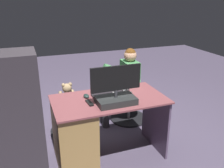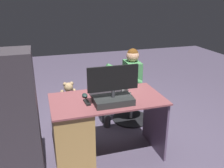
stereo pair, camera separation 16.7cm
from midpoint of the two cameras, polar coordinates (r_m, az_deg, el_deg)
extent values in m
plane|color=#4C4358|center=(3.36, -1.44, -12.57)|extent=(10.00, 10.00, 0.00)
cube|color=brown|center=(2.68, 0.68, -3.61)|extent=(1.24, 0.68, 0.02)
cube|color=#A47D45|center=(2.77, -7.68, -11.68)|extent=(0.40, 0.62, 0.73)
cube|color=#53425B|center=(3.07, 11.51, -8.60)|extent=(0.02, 0.61, 0.73)
cube|color=#262828|center=(2.55, 2.13, -3.85)|extent=(0.41, 0.26, 0.07)
cylinder|color=#333338|center=(2.52, 2.15, -2.32)|extent=(0.04, 0.04, 0.08)
cube|color=black|center=(2.46, 2.20, 1.32)|extent=(0.54, 0.02, 0.26)
cube|color=black|center=(2.47, 2.10, 1.42)|extent=(0.49, 0.00, 0.24)
cube|color=black|center=(2.77, 0.98, -2.41)|extent=(0.42, 0.14, 0.02)
ellipsoid|color=#1C2C2A|center=(2.72, -4.66, -2.69)|extent=(0.06, 0.10, 0.04)
cylinder|color=white|center=(2.79, 4.85, -1.45)|extent=(0.07, 0.07, 0.09)
cube|color=black|center=(2.57, -4.07, -4.33)|extent=(0.05, 0.15, 0.02)
cube|color=silver|center=(2.66, 4.08, -3.35)|extent=(0.29, 0.35, 0.02)
cylinder|color=black|center=(3.58, -8.20, -10.38)|extent=(0.54, 0.54, 0.03)
cylinder|color=gray|center=(3.49, -8.36, -7.75)|extent=(0.04, 0.04, 0.35)
cylinder|color=#39374C|center=(3.40, -8.53, -4.72)|extent=(0.41, 0.41, 0.06)
ellipsoid|color=#997C58|center=(3.35, -8.63, -2.93)|extent=(0.16, 0.14, 0.17)
sphere|color=#997C58|center=(3.30, -8.76, -0.75)|extent=(0.13, 0.13, 0.13)
sphere|color=beige|center=(3.35, -8.89, -0.59)|extent=(0.05, 0.05, 0.05)
sphere|color=#997C58|center=(3.29, -8.04, 0.10)|extent=(0.05, 0.05, 0.05)
sphere|color=#997C58|center=(3.28, -9.56, -0.06)|extent=(0.05, 0.05, 0.05)
cylinder|color=#997C58|center=(3.37, -7.38, -2.05)|extent=(0.05, 0.13, 0.09)
cylinder|color=#997C58|center=(3.35, -10.12, -2.34)|extent=(0.05, 0.13, 0.09)
cylinder|color=#997C58|center=(3.46, -8.12, -3.16)|extent=(0.05, 0.10, 0.05)
cylinder|color=#997C58|center=(3.45, -9.53, -3.31)|extent=(0.05, 0.10, 0.05)
cylinder|color=black|center=(3.83, 5.69, -8.09)|extent=(0.56, 0.56, 0.03)
cylinder|color=gray|center=(3.74, 5.79, -5.58)|extent=(0.04, 0.04, 0.35)
cylinder|color=#4C4E53|center=(3.66, 5.90, -2.71)|extent=(0.42, 0.42, 0.06)
cube|color=#3F7C48|center=(3.56, 6.06, 1.41)|extent=(0.21, 0.33, 0.50)
sphere|color=tan|center=(3.47, 6.26, 6.63)|extent=(0.18, 0.18, 0.18)
sphere|color=#563212|center=(3.46, 6.27, 6.92)|extent=(0.17, 0.17, 0.17)
cylinder|color=#3F7C48|center=(3.31, 5.37, 1.32)|extent=(0.39, 0.09, 0.24)
cylinder|color=#3F7C48|center=(3.65, 2.81, 3.24)|extent=(0.39, 0.09, 0.24)
cylinder|color=#38383D|center=(3.49, 3.44, -2.94)|extent=(0.42, 0.13, 0.11)
cylinder|color=#38383D|center=(3.52, 0.22, -6.92)|extent=(0.10, 0.10, 0.43)
cylinder|color=#38383D|center=(3.64, 2.38, -1.91)|extent=(0.42, 0.13, 0.11)
cylinder|color=#38383D|center=(3.67, -0.70, -5.73)|extent=(0.10, 0.10, 0.43)
cube|color=#312C31|center=(2.39, -20.07, -9.28)|extent=(0.44, 0.36, 1.39)
camera|label=1|loc=(0.08, -88.40, 0.59)|focal=38.98mm
camera|label=2|loc=(0.08, 91.60, -0.59)|focal=38.98mm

